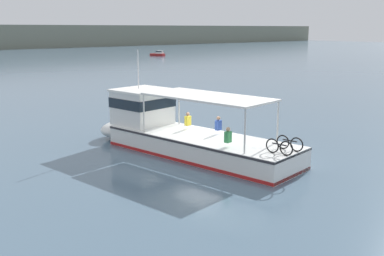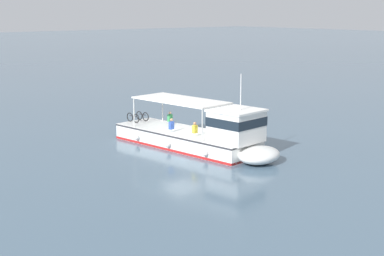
# 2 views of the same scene
# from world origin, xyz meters

# --- Properties ---
(ground_plane) EXTENTS (400.00, 400.00, 0.00)m
(ground_plane) POSITION_xyz_m (0.00, 0.00, 0.00)
(ground_plane) COLOR slate
(ferry_main) EXTENTS (4.54, 13.02, 5.32)m
(ferry_main) POSITION_xyz_m (-0.90, 1.02, 1.02)
(ferry_main) COLOR white
(ferry_main) RESTS_ON ground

